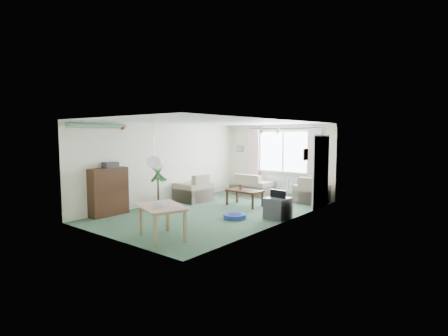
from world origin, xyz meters
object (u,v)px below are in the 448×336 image
Objects in this scene: armchair_corner at (312,190)px; pet_bed at (235,216)px; tv_cube at (278,208)px; dining_table at (162,222)px; armchair_left at (193,188)px; coffee_table at (245,198)px; bookshelf at (109,192)px; sofa at (252,184)px; houseplant at (158,187)px.

armchair_corner is 3.18m from pet_bed.
dining_table is at bearing -106.13° from tv_cube.
armchair_left is 1.67× the size of pet_bed.
coffee_table is 0.84× the size of bookshelf.
dining_table is at bearing -11.55° from bookshelf.
coffee_table is 3.76m from bookshelf.
bookshelf reaches higher than coffee_table.
bookshelf is (-2.00, -3.17, 0.38)m from coffee_table.
coffee_table is at bearing 121.60° from sofa.
houseplant is 2.81m from dining_table.
armchair_corner reaches higher than coffee_table.
armchair_left reaches higher than sofa.
pet_bed is (0.72, -1.43, -0.18)m from coffee_table.
armchair_left is 1.49m from houseplant.
sofa reaches higher than tv_cube.
armchair_corner is 0.86× the size of coffee_table.
dining_table is 1.80× the size of tv_cube.
sofa is 1.41× the size of dining_table.
armchair_corner is 0.87× the size of dining_table.
bookshelf reaches higher than pet_bed.
dining_table is 1.82× the size of pet_bed.
armchair_left reaches higher than coffee_table.
houseplant reaches higher than tv_cube.
houseplant is (-1.57, -1.89, 0.40)m from coffee_table.
armchair_left is 0.77× the size of bookshelf.
armchair_corner is 2.43m from tv_cube.
bookshelf reaches higher than tv_cube.
sofa is at bearing -2.31° from armchair_corner.
dining_table reaches higher than tv_cube.
bookshelf is at bearing -122.24° from coffee_table.
sofa is 1.40× the size of coffee_table.
sofa is 2.54× the size of tv_cube.
armchair_corner is 1.56× the size of tv_cube.
tv_cube is 1.09m from pet_bed.
dining_table is at bearing 38.28° from armchair_left.
pet_bed is at bearing -138.27° from tv_cube.
sofa is 2.57× the size of pet_bed.
armchair_corner is at bearing 54.72° from bookshelf.
armchair_corner is at bearing 128.59° from armchair_left.
dining_table is (0.59, -3.66, 0.09)m from coffee_table.
dining_table is (-0.73, -5.33, -0.08)m from armchair_corner.
coffee_table is at bearing 50.05° from armchair_corner.
armchair_corner is 2.13m from coffee_table.
houseplant reaches higher than pet_bed.
armchair_left is (-2.98, -2.09, 0.02)m from armchair_corner.
sofa is 1.63× the size of armchair_corner.
dining_table is at bearing -80.84° from coffee_table.
sofa reaches higher than dining_table.
dining_table reaches higher than pet_bed.
houseplant is at bearing -157.84° from tv_cube.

